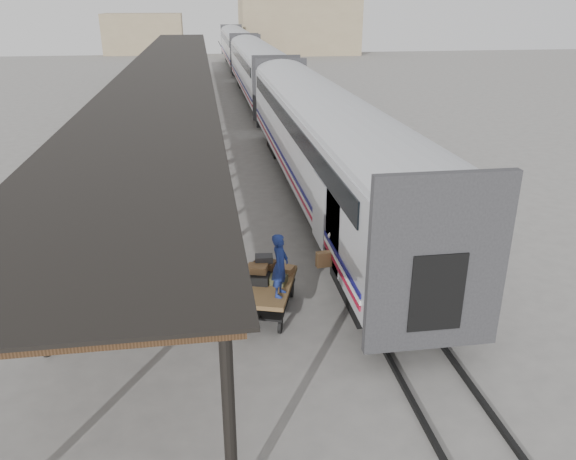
% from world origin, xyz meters
% --- Properties ---
extents(ground, '(160.00, 160.00, 0.00)m').
position_xyz_m(ground, '(0.00, 0.00, 0.00)').
color(ground, slate).
rests_on(ground, ground).
extents(train, '(3.45, 76.01, 4.01)m').
position_xyz_m(train, '(3.19, 33.79, 2.69)').
color(train, silver).
rests_on(train, ground).
extents(canopy, '(4.90, 64.30, 4.15)m').
position_xyz_m(canopy, '(-3.40, 24.00, 4.00)').
color(canopy, '#422B19').
rests_on(canopy, ground).
extents(rails, '(1.54, 150.00, 0.12)m').
position_xyz_m(rails, '(3.20, 34.00, 0.06)').
color(rails, black).
rests_on(rails, ground).
extents(building_far, '(18.00, 10.00, 8.00)m').
position_xyz_m(building_far, '(14.00, 78.00, 4.00)').
color(building_far, tan).
rests_on(building_far, ground).
extents(building_left, '(12.00, 8.00, 6.00)m').
position_xyz_m(building_left, '(-10.00, 82.00, 3.00)').
color(building_left, tan).
rests_on(building_left, ground).
extents(baggage_cart, '(1.92, 2.67, 0.86)m').
position_xyz_m(baggage_cart, '(-0.05, -0.80, 0.65)').
color(baggage_cart, brown).
rests_on(baggage_cart, ground).
extents(suitcase_stack, '(1.47, 1.19, 0.59)m').
position_xyz_m(suitcase_stack, '(-0.08, -0.46, 1.06)').
color(suitcase_stack, '#323234').
rests_on(suitcase_stack, baggage_cart).
extents(luggage_tug, '(1.18, 1.64, 1.32)m').
position_xyz_m(luggage_tug, '(-2.38, 17.21, 0.60)').
color(luggage_tug, maroon).
rests_on(luggage_tug, ground).
extents(porter, '(0.61, 0.71, 1.66)m').
position_xyz_m(porter, '(0.20, -1.45, 1.69)').
color(porter, navy).
rests_on(porter, baggage_cart).
extents(pedestrian, '(1.16, 0.68, 1.86)m').
position_xyz_m(pedestrian, '(-1.92, 11.59, 0.93)').
color(pedestrian, black).
rests_on(pedestrian, ground).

